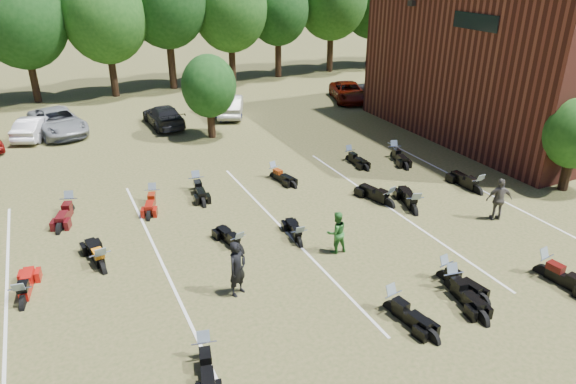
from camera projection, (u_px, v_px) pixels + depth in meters
ground at (392, 250)px, 19.23m from camera, size 160.00×160.00×0.00m
car_1 at (35, 127)px, 30.79m from camera, size 2.86×4.21×1.31m
car_2 at (58, 122)px, 31.43m from camera, size 3.61×5.82×1.50m
car_3 at (163, 116)px, 32.83m from camera, size 2.07×4.67×1.33m
car_4 at (219, 107)px, 34.86m from camera, size 2.39×4.13×1.32m
car_5 at (231, 105)px, 34.97m from camera, size 3.15×4.66×1.45m
car_6 at (348, 92)px, 38.58m from camera, size 3.66×5.28×1.34m
car_7 at (377, 90)px, 39.25m from camera, size 3.27×4.93×1.33m
person_black at (237, 269)px, 16.36m from camera, size 0.83×0.73×1.90m
person_green at (337, 232)px, 18.78m from camera, size 0.82×0.65×1.63m
person_grey at (499, 199)px, 21.09m from camera, size 1.16×0.84×1.82m
motorcycle_1 at (205, 360)px, 14.01m from camera, size 1.17×2.30×1.23m
motorcycle_2 at (391, 310)px, 15.95m from camera, size 1.04×2.33×1.25m
motorcycle_3 at (444, 279)px, 17.50m from camera, size 0.96×2.25×1.22m
motorcycle_4 at (451, 290)px, 16.94m from camera, size 1.11×2.42×1.30m
motorcycle_5 at (542, 274)px, 17.76m from camera, size 1.07×2.52×1.36m
motorcycle_7 at (24, 305)px, 16.19m from camera, size 1.09×2.35×1.26m
motorcycle_8 at (103, 270)px, 17.99m from camera, size 1.07×2.46×1.33m
motorcycle_9 at (299, 244)px, 19.59m from camera, size 0.98×2.15×1.15m
motorcycle_10 at (239, 251)px, 19.16m from camera, size 1.05×2.19×1.17m
motorcycle_11 at (414, 213)px, 22.00m from camera, size 1.51×2.59×1.37m
motorcycle_12 at (388, 206)px, 22.58m from camera, size 1.32×2.52×1.34m
motorcycle_13 at (476, 193)px, 23.82m from camera, size 0.78×2.41×1.34m
motorcycle_14 at (71, 212)px, 22.03m from camera, size 1.48×2.48×1.32m
motorcycle_15 at (154, 202)px, 22.94m from camera, size 1.37×2.30×1.22m
motorcycle_16 at (197, 190)px, 24.09m from camera, size 1.01×2.41×1.30m
motorcycle_17 at (274, 178)px, 25.44m from camera, size 1.10×2.14×1.14m
motorcycle_19 at (349, 160)px, 27.56m from camera, size 0.72×2.11×1.16m
motorcycle_20 at (393, 157)px, 27.99m from camera, size 1.31×2.44×1.30m
tree_line at (165, 7)px, 39.89m from camera, size 56.00×6.00×9.79m
young_tree_near_building at (576, 134)px, 23.01m from camera, size 2.80×2.80×4.16m
young_tree_midfield at (209, 86)px, 29.82m from camera, size 3.20×3.20×4.70m
parking_lines at (286, 231)px, 20.50m from camera, size 20.10×14.00×0.01m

